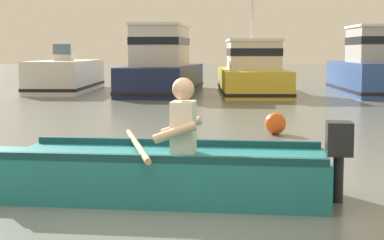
{
  "coord_description": "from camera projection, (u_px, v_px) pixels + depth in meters",
  "views": [
    {
      "loc": [
        1.09,
        -4.9,
        1.45
      ],
      "look_at": [
        0.03,
        3.06,
        0.55
      ],
      "focal_mm": 57.99,
      "sensor_mm": 36.0,
      "label": 1
    }
  ],
  "objects": [
    {
      "name": "moored_boat_blue",
      "position": [
        374.0,
        69.0,
        20.45
      ],
      "size": [
        2.65,
        5.71,
        2.26
      ],
      "color": "#2D519E",
      "rests_on": "ground"
    },
    {
      "name": "moored_boat_white",
      "position": [
        67.0,
        76.0,
        22.3
      ],
      "size": [
        2.43,
        5.86,
        1.68
      ],
      "color": "white",
      "rests_on": "ground"
    },
    {
      "name": "moored_boat_yellow",
      "position": [
        252.0,
        74.0,
        20.85
      ],
      "size": [
        2.85,
        6.49,
        3.39
      ],
      "color": "gold",
      "rests_on": "ground"
    },
    {
      "name": "mooring_buoy",
      "position": [
        275.0,
        124.0,
        10.78
      ],
      "size": [
        0.38,
        0.38,
        0.38
      ],
      "primitive_type": "sphere",
      "color": "#E55919",
      "rests_on": "ground"
    },
    {
      "name": "ground_plane",
      "position": [
        140.0,
        227.0,
        5.13
      ],
      "size": [
        120.0,
        120.0,
        0.0
      ],
      "primitive_type": "plane",
      "color": "slate"
    },
    {
      "name": "rowboat_with_person",
      "position": [
        161.0,
        172.0,
        6.15
      ],
      "size": [
        3.7,
        1.92,
        1.19
      ],
      "color": "#1E727A",
      "rests_on": "ground"
    },
    {
      "name": "moored_boat_navy",
      "position": [
        163.0,
        68.0,
        21.16
      ],
      "size": [
        2.18,
        6.65,
        2.33
      ],
      "color": "#19234C",
      "rests_on": "ground"
    }
  ]
}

